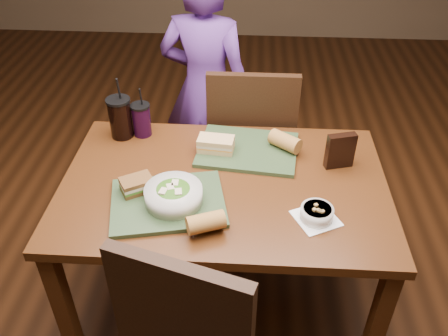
{
  "coord_description": "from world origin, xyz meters",
  "views": [
    {
      "loc": [
        0.09,
        -1.48,
        1.93
      ],
      "look_at": [
        0.0,
        0.0,
        0.82
      ],
      "focal_mm": 38.0,
      "sensor_mm": 36.0,
      "label": 1
    }
  ],
  "objects_px": {
    "sandwich_far": "(216,144)",
    "chip_bag": "(340,151)",
    "soup_bowl": "(317,213)",
    "baguette_near": "(206,222)",
    "dining_table": "(224,199)",
    "diner": "(206,90)",
    "baguette_far": "(285,141)",
    "salad_bowl": "(174,194)",
    "cup_berry": "(141,120)",
    "tray_far": "(248,150)",
    "chair_far": "(251,143)",
    "sandwich_near": "(137,185)",
    "tray_near": "(168,203)",
    "cup_cola": "(120,118)"
  },
  "relations": [
    {
      "from": "baguette_near",
      "to": "chip_bag",
      "type": "distance_m",
      "value": 0.67
    },
    {
      "from": "sandwich_near",
      "to": "baguette_near",
      "type": "bearing_deg",
      "value": -34.6
    },
    {
      "from": "baguette_near",
      "to": "chair_far",
      "type": "bearing_deg",
      "value": 80.38
    },
    {
      "from": "diner",
      "to": "baguette_near",
      "type": "height_order",
      "value": "diner"
    },
    {
      "from": "cup_cola",
      "to": "cup_berry",
      "type": "relative_size",
      "value": 1.23
    },
    {
      "from": "chair_far",
      "to": "tray_far",
      "type": "bearing_deg",
      "value": -92.24
    },
    {
      "from": "baguette_near",
      "to": "baguette_far",
      "type": "distance_m",
      "value": 0.6
    },
    {
      "from": "salad_bowl",
      "to": "cup_berry",
      "type": "relative_size",
      "value": 0.91
    },
    {
      "from": "baguette_near",
      "to": "chip_bag",
      "type": "height_order",
      "value": "chip_bag"
    },
    {
      "from": "dining_table",
      "to": "sandwich_near",
      "type": "relative_size",
      "value": 9.1
    },
    {
      "from": "dining_table",
      "to": "tray_far",
      "type": "distance_m",
      "value": 0.26
    },
    {
      "from": "diner",
      "to": "sandwich_near",
      "type": "relative_size",
      "value": 9.75
    },
    {
      "from": "salad_bowl",
      "to": "soup_bowl",
      "type": "bearing_deg",
      "value": -4.5
    },
    {
      "from": "tray_near",
      "to": "baguette_far",
      "type": "bearing_deg",
      "value": 40.11
    },
    {
      "from": "sandwich_far",
      "to": "diner",
      "type": "bearing_deg",
      "value": 99.27
    },
    {
      "from": "sandwich_near",
      "to": "baguette_near",
      "type": "distance_m",
      "value": 0.34
    },
    {
      "from": "sandwich_near",
      "to": "cup_berry",
      "type": "xyz_separation_m",
      "value": [
        -0.07,
        0.42,
        0.03
      ]
    },
    {
      "from": "sandwich_far",
      "to": "chip_bag",
      "type": "relative_size",
      "value": 1.04
    },
    {
      "from": "cup_cola",
      "to": "dining_table",
      "type": "bearing_deg",
      "value": -32.72
    },
    {
      "from": "tray_near",
      "to": "baguette_near",
      "type": "distance_m",
      "value": 0.22
    },
    {
      "from": "tray_near",
      "to": "tray_far",
      "type": "relative_size",
      "value": 1.0
    },
    {
      "from": "tray_near",
      "to": "cup_berry",
      "type": "xyz_separation_m",
      "value": [
        -0.19,
        0.48,
        0.07
      ]
    },
    {
      "from": "tray_far",
      "to": "baguette_far",
      "type": "relative_size",
      "value": 3.06
    },
    {
      "from": "soup_bowl",
      "to": "dining_table",
      "type": "bearing_deg",
      "value": 150.97
    },
    {
      "from": "diner",
      "to": "baguette_far",
      "type": "distance_m",
      "value": 0.77
    },
    {
      "from": "diner",
      "to": "salad_bowl",
      "type": "bearing_deg",
      "value": 100.09
    },
    {
      "from": "soup_bowl",
      "to": "baguette_near",
      "type": "distance_m",
      "value": 0.4
    },
    {
      "from": "dining_table",
      "to": "tray_near",
      "type": "relative_size",
      "value": 3.1
    },
    {
      "from": "tray_far",
      "to": "chair_far",
      "type": "bearing_deg",
      "value": 87.76
    },
    {
      "from": "cup_berry",
      "to": "soup_bowl",
      "type": "bearing_deg",
      "value": -35.16
    },
    {
      "from": "salad_bowl",
      "to": "baguette_far",
      "type": "relative_size",
      "value": 1.57
    },
    {
      "from": "sandwich_far",
      "to": "tray_far",
      "type": "bearing_deg",
      "value": 10.16
    },
    {
      "from": "tray_near",
      "to": "sandwich_near",
      "type": "distance_m",
      "value": 0.14
    },
    {
      "from": "sandwich_near",
      "to": "baguette_near",
      "type": "height_order",
      "value": "baguette_near"
    },
    {
      "from": "diner",
      "to": "tray_far",
      "type": "distance_m",
      "value": 0.71
    },
    {
      "from": "dining_table",
      "to": "tray_far",
      "type": "relative_size",
      "value": 3.1
    },
    {
      "from": "dining_table",
      "to": "cup_berry",
      "type": "bearing_deg",
      "value": 140.1
    },
    {
      "from": "chair_far",
      "to": "chip_bag",
      "type": "distance_m",
      "value": 0.63
    },
    {
      "from": "tray_far",
      "to": "chip_bag",
      "type": "bearing_deg",
      "value": -12.31
    },
    {
      "from": "cup_cola",
      "to": "chair_far",
      "type": "bearing_deg",
      "value": 24.6
    },
    {
      "from": "tray_near",
      "to": "tray_far",
      "type": "xyz_separation_m",
      "value": [
        0.29,
        0.37,
        0.0
      ]
    },
    {
      "from": "cup_berry",
      "to": "salad_bowl",
      "type": "bearing_deg",
      "value": -65.79
    },
    {
      "from": "tray_near",
      "to": "sandwich_far",
      "type": "distance_m",
      "value": 0.38
    },
    {
      "from": "tray_far",
      "to": "sandwich_far",
      "type": "distance_m",
      "value": 0.14
    },
    {
      "from": "chair_far",
      "to": "soup_bowl",
      "type": "xyz_separation_m",
      "value": [
        0.24,
        -0.77,
        0.23
      ]
    },
    {
      "from": "sandwich_near",
      "to": "dining_table",
      "type": "bearing_deg",
      "value": 16.17
    },
    {
      "from": "diner",
      "to": "soup_bowl",
      "type": "xyz_separation_m",
      "value": [
        0.51,
        -1.07,
        0.08
      ]
    },
    {
      "from": "cup_berry",
      "to": "dining_table",
      "type": "bearing_deg",
      "value": -39.9
    },
    {
      "from": "soup_bowl",
      "to": "sandwich_far",
      "type": "bearing_deg",
      "value": 135.38
    },
    {
      "from": "tray_near",
      "to": "sandwich_near",
      "type": "xyz_separation_m",
      "value": [
        -0.13,
        0.05,
        0.04
      ]
    }
  ]
}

